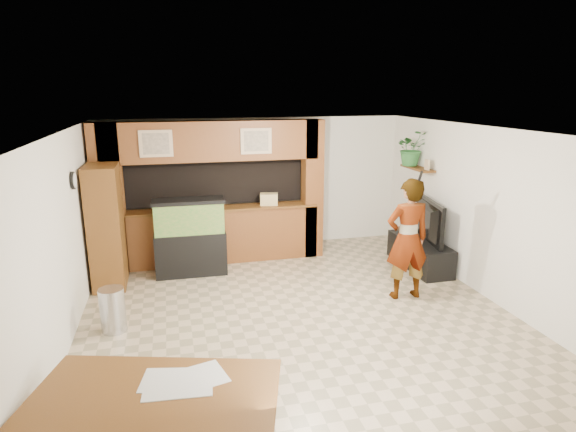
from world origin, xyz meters
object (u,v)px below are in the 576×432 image
object	(u,v)px
pantry_cabinet	(106,227)
aquarium	(190,238)
television	(422,220)
person	(407,239)

from	to	relation	value
pantry_cabinet	aquarium	bearing A→B (deg)	7.53
aquarium	television	xyz separation A→B (m)	(4.03, -0.65, 0.22)
aquarium	person	world-z (taller)	person
aquarium	person	size ratio (longest dim) A/B	0.71
person	aquarium	bearing A→B (deg)	-28.75
pantry_cabinet	television	world-z (taller)	pantry_cabinet
aquarium	television	size ratio (longest dim) A/B	1.03
pantry_cabinet	person	world-z (taller)	pantry_cabinet
television	person	size ratio (longest dim) A/B	0.69
aquarium	television	bearing A→B (deg)	-8.16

